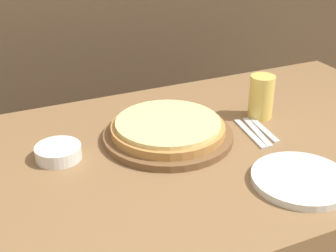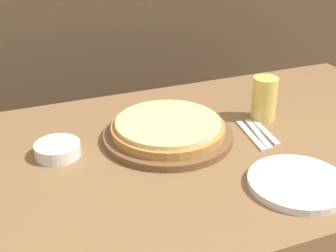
{
  "view_description": "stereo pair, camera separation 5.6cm",
  "coord_description": "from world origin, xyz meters",
  "px_view_note": "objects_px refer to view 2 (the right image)",
  "views": [
    {
      "loc": [
        -0.53,
        -0.99,
        1.36
      ],
      "look_at": [
        -0.04,
        0.07,
        0.77
      ],
      "focal_mm": 50.0,
      "sensor_mm": 36.0,
      "label": 1
    },
    {
      "loc": [
        -0.47,
        -1.01,
        1.36
      ],
      "look_at": [
        -0.04,
        0.07,
        0.77
      ],
      "focal_mm": 50.0,
      "sensor_mm": 36.0,
      "label": 2
    }
  ],
  "objects_px": {
    "dinner_plate": "(298,183)",
    "spoon": "(266,133)",
    "fork": "(251,136)",
    "pizza_on_board": "(168,131)",
    "side_bowl": "(58,150)",
    "beer_glass": "(264,97)",
    "dinner_knife": "(259,134)"
  },
  "relations": [
    {
      "from": "dinner_plate",
      "to": "spoon",
      "type": "relative_size",
      "value": 1.54
    },
    {
      "from": "fork",
      "to": "pizza_on_board",
      "type": "bearing_deg",
      "value": 161.41
    },
    {
      "from": "pizza_on_board",
      "to": "spoon",
      "type": "xyz_separation_m",
      "value": [
        0.28,
        -0.08,
        -0.02
      ]
    },
    {
      "from": "dinner_plate",
      "to": "side_bowl",
      "type": "bearing_deg",
      "value": 144.9
    },
    {
      "from": "beer_glass",
      "to": "spoon",
      "type": "xyz_separation_m",
      "value": [
        -0.04,
        -0.09,
        -0.07
      ]
    },
    {
      "from": "dinner_plate",
      "to": "fork",
      "type": "relative_size",
      "value": 1.32
    },
    {
      "from": "beer_glass",
      "to": "dinner_plate",
      "type": "relative_size",
      "value": 0.56
    },
    {
      "from": "fork",
      "to": "side_bowl",
      "type": "bearing_deg",
      "value": 169.8
    },
    {
      "from": "beer_glass",
      "to": "side_bowl",
      "type": "distance_m",
      "value": 0.63
    },
    {
      "from": "beer_glass",
      "to": "fork",
      "type": "height_order",
      "value": "beer_glass"
    },
    {
      "from": "pizza_on_board",
      "to": "dinner_plate",
      "type": "height_order",
      "value": "pizza_on_board"
    },
    {
      "from": "dinner_plate",
      "to": "spoon",
      "type": "xyz_separation_m",
      "value": [
        0.08,
        0.26,
        -0.01
      ]
    },
    {
      "from": "fork",
      "to": "dinner_knife",
      "type": "distance_m",
      "value": 0.02
    },
    {
      "from": "pizza_on_board",
      "to": "beer_glass",
      "type": "distance_m",
      "value": 0.32
    },
    {
      "from": "side_bowl",
      "to": "spoon",
      "type": "distance_m",
      "value": 0.59
    },
    {
      "from": "dinner_plate",
      "to": "spoon",
      "type": "height_order",
      "value": "dinner_plate"
    },
    {
      "from": "pizza_on_board",
      "to": "dinner_plate",
      "type": "xyz_separation_m",
      "value": [
        0.2,
        -0.34,
        -0.02
      ]
    },
    {
      "from": "beer_glass",
      "to": "dinner_plate",
      "type": "xyz_separation_m",
      "value": [
        -0.12,
        -0.35,
        -0.06
      ]
    },
    {
      "from": "pizza_on_board",
      "to": "dinner_plate",
      "type": "relative_size",
      "value": 1.53
    },
    {
      "from": "fork",
      "to": "dinner_knife",
      "type": "height_order",
      "value": "same"
    },
    {
      "from": "dinner_plate",
      "to": "dinner_knife",
      "type": "bearing_deg",
      "value": 78.57
    },
    {
      "from": "pizza_on_board",
      "to": "side_bowl",
      "type": "xyz_separation_m",
      "value": [
        -0.31,
        0.02,
        -0.01
      ]
    },
    {
      "from": "beer_glass",
      "to": "fork",
      "type": "distance_m",
      "value": 0.15
    },
    {
      "from": "beer_glass",
      "to": "fork",
      "type": "relative_size",
      "value": 0.73
    },
    {
      "from": "side_bowl",
      "to": "spoon",
      "type": "relative_size",
      "value": 0.78
    },
    {
      "from": "beer_glass",
      "to": "side_bowl",
      "type": "bearing_deg",
      "value": 179.51
    },
    {
      "from": "beer_glass",
      "to": "fork",
      "type": "xyz_separation_m",
      "value": [
        -0.09,
        -0.09,
        -0.07
      ]
    },
    {
      "from": "dinner_plate",
      "to": "dinner_knife",
      "type": "height_order",
      "value": "dinner_plate"
    },
    {
      "from": "beer_glass",
      "to": "spoon",
      "type": "relative_size",
      "value": 0.86
    },
    {
      "from": "dinner_plate",
      "to": "spoon",
      "type": "distance_m",
      "value": 0.27
    },
    {
      "from": "dinner_plate",
      "to": "side_bowl",
      "type": "distance_m",
      "value": 0.62
    },
    {
      "from": "fork",
      "to": "dinner_plate",
      "type": "bearing_deg",
      "value": -96.05
    }
  ]
}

